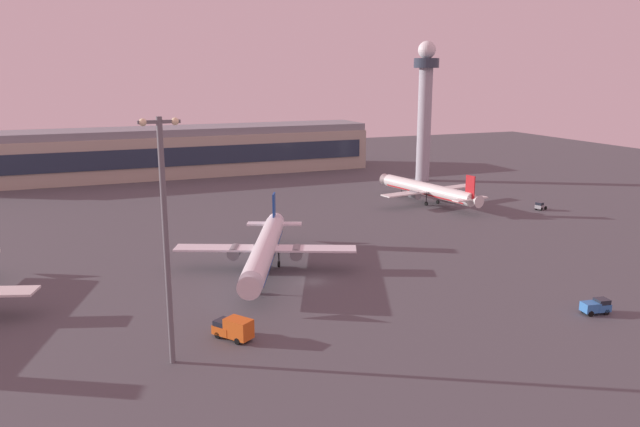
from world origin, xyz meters
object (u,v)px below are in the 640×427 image
Objects in this scene: control_tower at (425,102)px; airplane_mid_apron at (265,249)px; airplane_near_gate at (428,190)px; pushback_tug at (540,206)px; apron_light_west at (165,230)px; cargo_loader at (596,306)px; catering_truck at (234,328)px.

airplane_mid_apron is at bearing -136.51° from control_tower.
airplane_near_gate is at bearing -118.64° from control_tower.
pushback_tug is 115.98m from apron_light_west.
airplane_near_gate is 1.27× the size of apron_light_west.
cargo_loader is at bearing -6.81° from apron_light_west.
pushback_tug is at bearing 153.86° from cargo_loader.
airplane_near_gate is 8.80× the size of cargo_loader.
pushback_tug is at bearing 27.19° from apron_light_west.
apron_light_west is (-79.45, -70.42, 13.29)m from airplane_near_gate.
catering_truck is 105.30m from pushback_tug.
cargo_loader is at bearing 126.70° from pushback_tug.
control_tower reaches higher than airplane_near_gate.
cargo_loader is at bearing -113.11° from airplane_near_gate.
apron_light_west is at bearing -88.43° from cargo_loader.
control_tower is 12.75× the size of pushback_tug.
control_tower is 42.64m from airplane_near_gate.
control_tower reaches higher than pushback_tug.
catering_truck is at bearing 24.18° from apron_light_west.
apron_light_west is (-97.03, -102.61, -8.45)m from control_tower.
airplane_mid_apron is (-75.65, -71.77, -21.39)m from control_tower.
control_tower is 10.16× the size of cargo_loader.
cargo_loader reaches higher than pushback_tug.
airplane_near_gate is at bearing 32.96° from pushback_tug.
airplane_near_gate is 11.05× the size of pushback_tug.
catering_truck is (-88.28, -98.68, -23.91)m from control_tower.
airplane_near_gate is at bearing -122.46° from airplane_mid_apron.
control_tower is at bearing 46.60° from apron_light_west.
airplane_near_gate is (-17.58, -32.19, -21.74)m from control_tower.
pushback_tug is 0.12× the size of apron_light_west.
cargo_loader is at bearing -46.86° from catering_truck.
airplane_mid_apron is 29.83m from catering_truck.
airplane_near_gate is 29.08m from pushback_tug.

